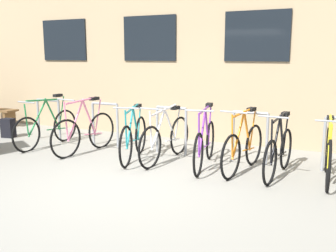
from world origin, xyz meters
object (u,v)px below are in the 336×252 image
Objects in this scene: bicycle_green at (47,127)px; bicycle_orange at (243,147)px; bicycle_black at (279,152)px; bicycle_purple at (205,143)px; backpack at (8,128)px; bicycle_pink at (85,132)px; bicycle_white at (166,139)px; bicycle_yellow at (328,154)px; bicycle_teal at (134,138)px.

bicycle_green is 1.09× the size of bicycle_orange.
bicycle_black is at bearing -0.64° from bicycle_green.
backpack is (-4.87, 0.30, -0.17)m from bicycle_purple.
bicycle_pink is (-2.43, -0.08, 0.01)m from bicycle_purple.
bicycle_white reaches higher than bicycle_yellow.
bicycle_purple is 1.32m from bicycle_teal.
bicycle_white is at bearing 0.43° from bicycle_green.
bicycle_teal is at bearing -177.72° from bicycle_black.
bicycle_orange is (0.66, -0.00, -0.00)m from bicycle_purple.
bicycle_purple is 4.04× the size of backpack.
bicycle_black is (3.65, 0.06, -0.03)m from bicycle_pink.
backpack is at bearing 169.14° from bicycle_green.
bicycle_black reaches higher than backpack.
bicycle_white is at bearing 4.58° from bicycle_pink.
bicycle_green is (-3.47, 0.03, 0.00)m from bicycle_purple.
bicycle_purple is (0.75, -0.05, -0.00)m from bicycle_white.
bicycle_pink is (-1.68, -0.13, 0.01)m from bicycle_white.
bicycle_black is 6.10m from backpack.
bicycle_teal reaches higher than bicycle_white.
bicycle_green is 2.16m from bicycle_teal.
backpack is (-3.56, 0.42, -0.17)m from bicycle_teal.
bicycle_green reaches higher than bicycle_orange.
bicycle_pink is at bearing 177.96° from bicycle_teal.
bicycle_green is at bearing 173.76° from bicycle_pink.
bicycle_green is 1.11× the size of bicycle_black.
bicycle_green is 1.08× the size of bicycle_teal.
bicycle_white is 1.12× the size of bicycle_black.
bicycle_teal is 1.02× the size of bicycle_black.
bicycle_teal is 3.79× the size of backpack.
bicycle_orange is at bearing -2.29° from bicycle_white.
bicycle_purple is 1.07× the size of bicycle_teal.
bicycle_purple is at bearing -4.14° from bicycle_white.
bicycle_green is at bearing 179.44° from bicycle_purple.
bicycle_orange reaches higher than backpack.
bicycle_orange is (4.13, -0.04, -0.00)m from bicycle_green.
bicycle_purple is at bearing 179.82° from bicycle_orange.
bicycle_black is at bearing -1.72° from bicycle_orange.
backpack is (-6.09, 0.32, -0.16)m from bicycle_black.
bicycle_pink is 1.02× the size of bicycle_orange.
bicycle_pink is 0.97× the size of bicycle_yellow.
bicycle_black is (1.97, -0.07, -0.02)m from bicycle_white.
bicycle_teal reaches higher than bicycle_yellow.
backpack is (-4.12, 0.25, -0.17)m from bicycle_white.
bicycle_black is at bearing -2.13° from bicycle_white.
bicycle_green is 4.69m from bicycle_black.
bicycle_purple is 2.43m from bicycle_pink.
backpack is (-5.53, 0.30, -0.17)m from bicycle_orange.
backpack is at bearing 173.23° from bicycle_teal.
bicycle_green is at bearing -18.38° from backpack.
bicycle_black is 0.94× the size of bicycle_yellow.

